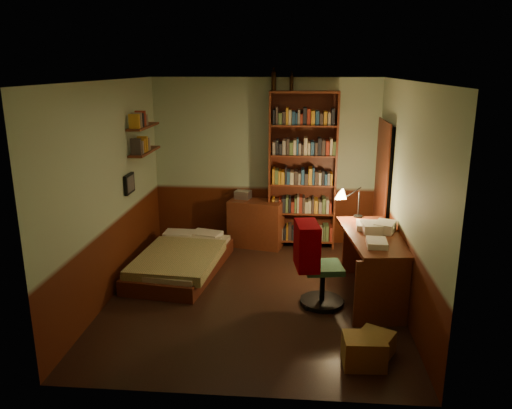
# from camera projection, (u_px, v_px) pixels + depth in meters

# --- Properties ---
(floor) EXTENTS (3.50, 4.00, 0.02)m
(floor) POSITION_uv_depth(u_px,v_px,m) (254.00, 295.00, 6.24)
(floor) COLOR black
(floor) RESTS_ON ground
(ceiling) EXTENTS (3.50, 4.00, 0.02)m
(ceiling) POSITION_uv_depth(u_px,v_px,m) (254.00, 80.00, 5.54)
(ceiling) COLOR silver
(ceiling) RESTS_ON wall_back
(wall_back) EXTENTS (3.50, 0.02, 2.60)m
(wall_back) POSITION_uv_depth(u_px,v_px,m) (265.00, 162.00, 7.82)
(wall_back) COLOR #96AC8A
(wall_back) RESTS_ON ground
(wall_left) EXTENTS (0.02, 4.00, 2.60)m
(wall_left) POSITION_uv_depth(u_px,v_px,m) (110.00, 191.00, 6.03)
(wall_left) COLOR #96AC8A
(wall_left) RESTS_ON ground
(wall_right) EXTENTS (0.02, 4.00, 2.60)m
(wall_right) POSITION_uv_depth(u_px,v_px,m) (406.00, 197.00, 5.75)
(wall_right) COLOR #96AC8A
(wall_right) RESTS_ON ground
(wall_front) EXTENTS (3.50, 0.02, 2.60)m
(wall_front) POSITION_uv_depth(u_px,v_px,m) (232.00, 256.00, 3.96)
(wall_front) COLOR #96AC8A
(wall_front) RESTS_ON ground
(doorway) EXTENTS (0.06, 0.90, 2.00)m
(doorway) POSITION_uv_depth(u_px,v_px,m) (383.00, 194.00, 7.08)
(doorway) COLOR black
(doorway) RESTS_ON ground
(door_trim) EXTENTS (0.02, 0.98, 2.08)m
(door_trim) POSITION_uv_depth(u_px,v_px,m) (380.00, 194.00, 7.08)
(door_trim) COLOR #481C10
(door_trim) RESTS_ON ground
(bed) EXTENTS (1.21, 1.93, 0.54)m
(bed) POSITION_uv_depth(u_px,v_px,m) (181.00, 253.00, 6.87)
(bed) COLOR olive
(bed) RESTS_ON ground
(dresser) EXTENTS (0.90, 0.58, 0.74)m
(dresser) POSITION_uv_depth(u_px,v_px,m) (256.00, 223.00, 7.84)
(dresser) COLOR #5A2514
(dresser) RESTS_ON ground
(mini_stereo) EXTENTS (0.27, 0.24, 0.13)m
(mini_stereo) POSITION_uv_depth(u_px,v_px,m) (243.00, 195.00, 7.87)
(mini_stereo) COLOR #B2B2B7
(mini_stereo) RESTS_ON dresser
(bookshelf) EXTENTS (1.03, 0.33, 2.41)m
(bookshelf) POSITION_uv_depth(u_px,v_px,m) (302.00, 171.00, 7.64)
(bookshelf) COLOR #5A2514
(bookshelf) RESTS_ON ground
(bottle_left) EXTENTS (0.09, 0.09, 0.27)m
(bottle_left) POSITION_uv_depth(u_px,v_px,m) (274.00, 81.00, 7.43)
(bottle_left) COLOR black
(bottle_left) RESTS_ON bookshelf
(bottle_right) EXTENTS (0.06, 0.06, 0.22)m
(bottle_right) POSITION_uv_depth(u_px,v_px,m) (292.00, 83.00, 7.41)
(bottle_right) COLOR black
(bottle_right) RESTS_ON bookshelf
(desk) EXTENTS (0.81, 1.58, 0.81)m
(desk) POSITION_uv_depth(u_px,v_px,m) (372.00, 266.00, 6.08)
(desk) COLOR #5A2514
(desk) RESTS_ON ground
(paper_stack) EXTENTS (0.32, 0.36, 0.12)m
(paper_stack) POSITION_uv_depth(u_px,v_px,m) (385.00, 227.00, 6.06)
(paper_stack) COLOR silver
(paper_stack) RESTS_ON desk
(desk_lamp) EXTENTS (0.21, 0.21, 0.69)m
(desk_lamp) POSITION_uv_depth(u_px,v_px,m) (359.00, 192.00, 6.58)
(desk_lamp) COLOR black
(desk_lamp) RESTS_ON desk
(office_chair) EXTENTS (0.63, 0.57, 1.13)m
(office_chair) POSITION_uv_depth(u_px,v_px,m) (323.00, 260.00, 5.84)
(office_chair) COLOR #2C5C3A
(office_chair) RESTS_ON ground
(red_jacket) EXTENTS (0.32, 0.49, 0.54)m
(red_jacket) POSITION_uv_depth(u_px,v_px,m) (301.00, 186.00, 5.88)
(red_jacket) COLOR #900008
(red_jacket) RESTS_ON office_chair
(wall_shelf_lower) EXTENTS (0.20, 0.90, 0.03)m
(wall_shelf_lower) POSITION_uv_depth(u_px,v_px,m) (145.00, 151.00, 7.00)
(wall_shelf_lower) COLOR #5A2514
(wall_shelf_lower) RESTS_ON wall_left
(wall_shelf_upper) EXTENTS (0.20, 0.90, 0.03)m
(wall_shelf_upper) POSITION_uv_depth(u_px,v_px,m) (143.00, 126.00, 6.90)
(wall_shelf_upper) COLOR #5A2514
(wall_shelf_upper) RESTS_ON wall_left
(framed_picture) EXTENTS (0.04, 0.32, 0.26)m
(framed_picture) POSITION_uv_depth(u_px,v_px,m) (129.00, 184.00, 6.62)
(framed_picture) COLOR black
(framed_picture) RESTS_ON wall_left
(cardboard_box_a) EXTENTS (0.41, 0.33, 0.30)m
(cardboard_box_a) POSITION_uv_depth(u_px,v_px,m) (364.00, 351.00, 4.73)
(cardboard_box_a) COLOR olive
(cardboard_box_a) RESTS_ON ground
(cardboard_box_b) EXTENTS (0.41, 0.39, 0.23)m
(cardboard_box_b) POSITION_uv_depth(u_px,v_px,m) (376.00, 343.00, 4.93)
(cardboard_box_b) COLOR olive
(cardboard_box_b) RESTS_ON ground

